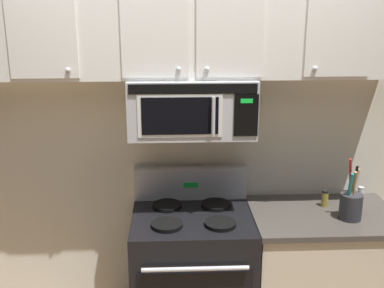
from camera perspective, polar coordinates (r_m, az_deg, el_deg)
The scene contains 8 objects.
back_wall at distance 3.17m, azimuth -0.25°, elevation 1.53°, with size 5.20×0.10×2.70m, color silver.
stove_range at distance 3.19m, azimuth 0.06°, elevation -15.74°, with size 0.76×0.69×1.12m.
over_range_microwave at distance 2.88m, azimuth -0.05°, elevation 4.59°, with size 0.76×0.43×0.35m.
upper_cabinets at distance 2.85m, azimuth -0.08°, elevation 13.60°, with size 2.50×0.36×0.55m.
counter_segment at distance 3.34m, azimuth 15.12°, elevation -15.06°, with size 0.93×0.65×0.90m.
utensil_crock_charcoal at distance 3.06m, azimuth 18.71°, elevation -6.86°, with size 0.14×0.14×0.39m.
salt_shaker at distance 3.39m, azimuth 19.76°, elevation -5.68°, with size 0.04×0.04×0.09m.
spice_jar at distance 3.21m, azimuth 15.79°, elevation -6.36°, with size 0.04×0.04×0.11m.
Camera 1 is at (-0.13, -2.27, 2.16)m, focal length 44.01 mm.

